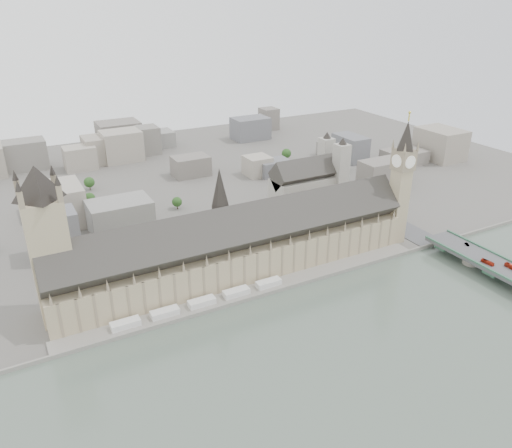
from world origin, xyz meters
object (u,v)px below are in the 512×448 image
palace_of_westminster (238,247)px  victoria_tower (47,238)px  westminster_abbey (309,186)px  car_approach (399,212)px  red_bus_north (488,262)px  elizabeth_tower (402,174)px  red_bus_south (512,267)px  car_silver (467,244)px

palace_of_westminster → victoria_tower: (-122.00, 6.30, 32.50)m
palace_of_westminster → westminster_abbey: bearing=34.2°
westminster_abbey → car_approach: 83.68m
red_bus_north → car_approach: bearing=79.7°
car_approach → red_bus_north: bearing=-100.9°
palace_of_westminster → red_bus_north: 179.18m
elizabeth_tower → red_bus_south: size_ratio=9.59×
palace_of_westminster → car_approach: palace_of_westminster is taller
car_silver → car_approach: bearing=112.8°
palace_of_westminster → elizabeth_tower: (138.00, -11.70, 35.38)m
elizabeth_tower → red_bus_south: (27.15, -88.69, -46.28)m
victoria_tower → car_approach: size_ratio=19.60×
red_bus_south → red_bus_north: bearing=126.2°
victoria_tower → car_approach: bearing=1.4°
palace_of_westminster → victoria_tower: bearing=177.0°
car_approach → elizabeth_tower: bearing=-143.3°
westminster_abbey → red_bus_north: westminster_abbey is taller
palace_of_westminster → victoria_tower: 126.41m
red_bus_south → car_silver: size_ratio=2.37×
red_bus_south → car_silver: red_bus_south is taller
westminster_abbey → red_bus_south: bearing=-72.8°
red_bus_south → victoria_tower: bearing=161.4°
elizabeth_tower → car_approach: bearing=42.5°
car_silver → elizabeth_tower: bearing=142.7°
elizabeth_tower → victoria_tower: bearing=176.0°
red_bus_north → car_approach: red_bus_north is taller
westminster_abbey → red_bus_north: size_ratio=7.06×
westminster_abbey → red_bus_south: size_ratio=6.07×
victoria_tower → red_bus_north: 296.65m
red_bus_south → car_approach: size_ratio=2.20×
red_bus_north → car_silver: (11.27, 27.67, -0.56)m
palace_of_westminster → car_approach: (165.24, 13.22, -11.72)m
palace_of_westminster → car_approach: size_ratio=51.94×
elizabeth_tower → car_silver: size_ratio=22.72×
elizabeth_tower → westminster_abbey: elizabeth_tower is taller
victoria_tower → red_bus_north: size_ratio=10.38×
victoria_tower → westminster_abbey: 244.79m
victoria_tower → red_bus_north: victoria_tower is taller
victoria_tower → red_bus_south: (287.15, -106.69, -43.39)m
car_approach → victoria_tower: bearing=175.6°
red_bus_north → red_bus_south: (9.03, -13.17, 0.22)m
westminster_abbey → elizabeth_tower: bearing=-72.7°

